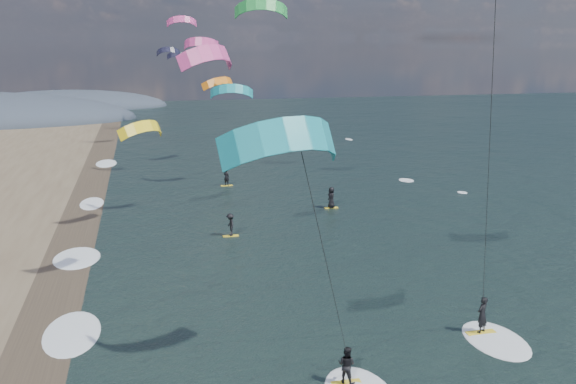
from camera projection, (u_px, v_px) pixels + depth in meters
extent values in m
ellipsoid|color=#3D4756|center=(65.00, 108.00, 127.14)|extent=(40.00, 18.00, 7.00)
cube|color=yellow|center=(481.00, 333.00, 30.00)|extent=(1.42, 0.43, 0.06)
imported|color=black|center=(482.00, 315.00, 29.78)|extent=(0.76, 0.68, 1.76)
ellipsoid|color=white|center=(496.00, 340.00, 29.31)|extent=(2.60, 4.20, 0.12)
cylinder|color=black|center=(489.00, 166.00, 24.71)|extent=(0.02, 0.02, 16.34)
cube|color=yellow|center=(346.00, 383.00, 25.63)|extent=(1.21, 0.37, 0.06)
imported|color=black|center=(347.00, 365.00, 25.45)|extent=(0.94, 0.93, 1.54)
cylinder|color=black|center=(327.00, 266.00, 20.98)|extent=(0.02, 0.02, 11.96)
cube|color=yellow|center=(231.00, 236.00, 44.69)|extent=(1.10, 0.35, 0.05)
imported|color=black|center=(230.00, 225.00, 44.50)|extent=(0.70, 1.09, 1.59)
cube|color=yellow|center=(331.00, 208.00, 52.12)|extent=(1.10, 0.35, 0.05)
imported|color=black|center=(331.00, 197.00, 51.91)|extent=(0.62, 0.88, 1.71)
cube|color=yellow|center=(227.00, 185.00, 59.99)|extent=(1.10, 0.35, 0.05)
imported|color=black|center=(227.00, 177.00, 59.80)|extent=(0.68, 0.65, 1.57)
ellipsoid|color=white|center=(70.00, 334.00, 29.96)|extent=(2.40, 5.40, 0.11)
ellipsoid|color=white|center=(88.00, 257.00, 40.39)|extent=(2.40, 5.40, 0.11)
ellipsoid|color=white|center=(100.00, 203.00, 53.67)|extent=(2.40, 5.40, 0.11)
ellipsoid|color=white|center=(110.00, 163.00, 70.74)|extent=(2.40, 5.40, 0.11)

